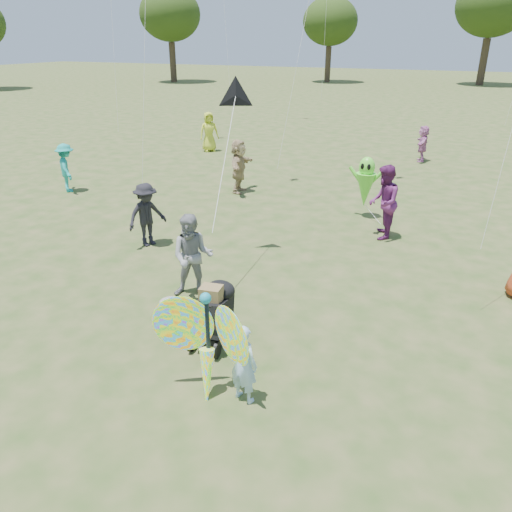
{
  "coord_description": "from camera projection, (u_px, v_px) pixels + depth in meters",
  "views": [
    {
      "loc": [
        3.2,
        -6.06,
        4.75
      ],
      "look_at": [
        -0.2,
        1.5,
        1.1
      ],
      "focal_mm": 35.0,
      "sensor_mm": 36.0,
      "label": 1
    }
  ],
  "objects": [
    {
      "name": "crowd_i",
      "position": [
        67.0,
        168.0,
        16.41
      ],
      "size": [
        1.16,
        1.12,
        1.59
      ],
      "primitive_type": "imported",
      "rotation": [
        0.0,
        0.0,
        2.42
      ],
      "color": "teal",
      "rests_on": "ground"
    },
    {
      "name": "delta_kite_rig",
      "position": [
        235.0,
        97.0,
        10.58
      ],
      "size": [
        1.04,
        2.58,
        2.65
      ],
      "color": "black",
      "rests_on": "ground"
    },
    {
      "name": "crowd_e",
      "position": [
        384.0,
        202.0,
        12.52
      ],
      "size": [
        0.85,
        1.02,
        1.88
      ],
      "primitive_type": "imported",
      "rotation": [
        0.0,
        0.0,
        4.88
      ],
      "color": "#66225F",
      "rests_on": "ground"
    },
    {
      "name": "ground",
      "position": [
        230.0,
        353.0,
        8.18
      ],
      "size": [
        160.0,
        160.0,
        0.0
      ],
      "primitive_type": "plane",
      "color": "#51592B",
      "rests_on": "ground"
    },
    {
      "name": "jogging_stroller",
      "position": [
        215.0,
        310.0,
        8.24
      ],
      "size": [
        0.58,
        1.09,
        1.09
      ],
      "rotation": [
        0.0,
        0.0,
        0.15
      ],
      "color": "black",
      "rests_on": "ground"
    },
    {
      "name": "crowd_j",
      "position": [
        423.0,
        143.0,
        20.51
      ],
      "size": [
        0.6,
        1.39,
        1.45
      ],
      "primitive_type": "imported",
      "rotation": [
        0.0,
        0.0,
        4.84
      ],
      "color": "#BD6CA8",
      "rests_on": "ground"
    },
    {
      "name": "tree_line",
      "position": [
        511.0,
        9.0,
        41.59
      ],
      "size": [
        91.78,
        33.6,
        10.79
      ],
      "color": "#3A2D21",
      "rests_on": "ground"
    },
    {
      "name": "adult_man",
      "position": [
        193.0,
        256.0,
        9.67
      ],
      "size": [
        1.01,
        0.9,
        1.7
      ],
      "primitive_type": "imported",
      "rotation": [
        0.0,
        0.0,
        0.38
      ],
      "color": "gray",
      "rests_on": "ground"
    },
    {
      "name": "butterfly_kite",
      "position": [
        207.0,
        344.0,
        6.96
      ],
      "size": [
        1.74,
        0.75,
        1.81
      ],
      "color": "#FF2865",
      "rests_on": "ground"
    },
    {
      "name": "alien_kite",
      "position": [
        365.0,
        184.0,
        13.97
      ],
      "size": [
        1.12,
        0.69,
        1.74
      ],
      "color": "#64EC37",
      "rests_on": "ground"
    },
    {
      "name": "crowd_b",
      "position": [
        147.0,
        215.0,
        12.12
      ],
      "size": [
        0.94,
        1.16,
        1.57
      ],
      "primitive_type": "imported",
      "rotation": [
        0.0,
        0.0,
        1.16
      ],
      "color": "black",
      "rests_on": "ground"
    },
    {
      "name": "crowd_g",
      "position": [
        209.0,
        132.0,
        22.24
      ],
      "size": [
        0.99,
        0.97,
        1.72
      ],
      "primitive_type": "imported",
      "rotation": [
        0.0,
        0.0,
        0.75
      ],
      "color": "#C4D031",
      "rests_on": "ground"
    },
    {
      "name": "crowd_d",
      "position": [
        239.0,
        166.0,
        16.3
      ],
      "size": [
        0.74,
        1.67,
        1.74
      ],
      "primitive_type": "imported",
      "rotation": [
        0.0,
        0.0,
        1.71
      ],
      "color": "tan",
      "rests_on": "ground"
    },
    {
      "name": "child_girl",
      "position": [
        243.0,
        364.0,
        6.9
      ],
      "size": [
        0.49,
        0.37,
        1.21
      ],
      "primitive_type": "imported",
      "rotation": [
        0.0,
        0.0,
        2.94
      ],
      "color": "#A4CCE9",
      "rests_on": "ground"
    },
    {
      "name": "grey_bag",
      "position": [
        173.0,
        303.0,
        9.53
      ],
      "size": [
        0.54,
        0.44,
        0.17
      ],
      "primitive_type": "ellipsoid",
      "color": "gray",
      "rests_on": "ground"
    }
  ]
}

